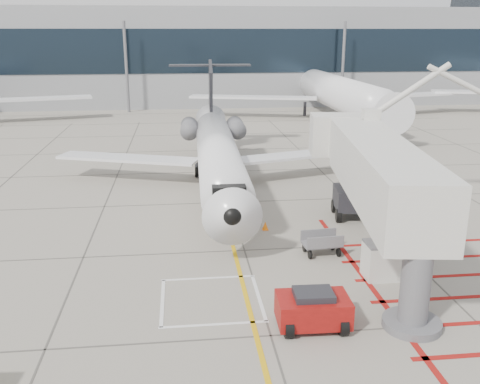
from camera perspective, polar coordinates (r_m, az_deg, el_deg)
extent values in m
plane|color=gray|center=(23.70, 1.65, -10.00)|extent=(260.00, 260.00, 0.00)
cone|color=orange|center=(30.36, -1.52, -3.35)|extent=(0.33, 0.33, 0.46)
cone|color=orange|center=(29.98, 2.71, -3.60)|extent=(0.35, 0.35, 0.48)
cube|color=gray|center=(91.94, 1.78, 14.48)|extent=(180.00, 28.00, 14.00)
cube|color=black|center=(78.03, 3.30, 14.79)|extent=(180.00, 0.10, 6.00)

